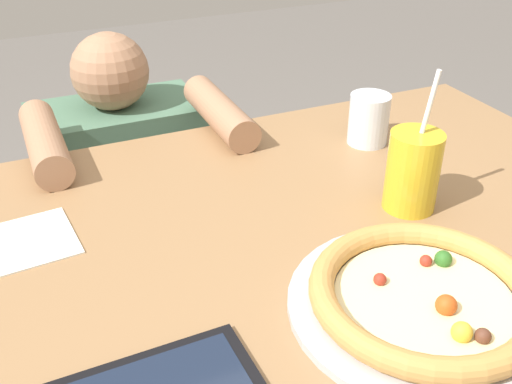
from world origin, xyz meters
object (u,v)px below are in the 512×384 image
Objects in this scene: drink_cup_colored at (413,171)px; diner_seated at (130,226)px; water_cup_clear at (369,119)px; pizza_near at (424,298)px.

drink_cup_colored is 0.26× the size of diner_seated.
water_cup_clear is at bearing 73.50° from drink_cup_colored.
water_cup_clear is 0.11× the size of diner_seated.
drink_cup_colored reaches higher than pizza_near.
diner_seated reaches higher than water_cup_clear.
drink_cup_colored reaches higher than diner_seated.
diner_seated is (-0.36, 0.65, -0.41)m from drink_cup_colored.
pizza_near is 0.39× the size of diner_seated.
drink_cup_colored reaches higher than water_cup_clear.
pizza_near is 1.50× the size of drink_cup_colored.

